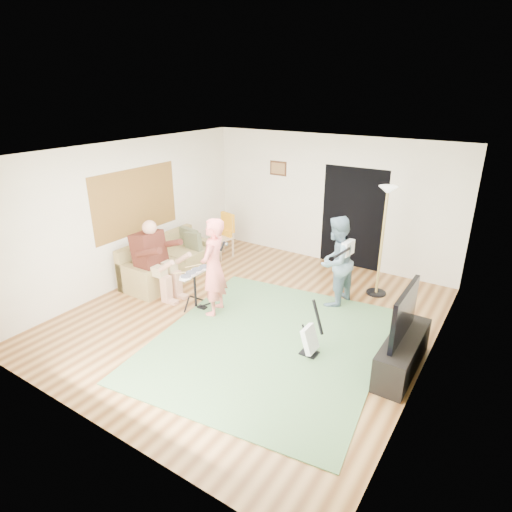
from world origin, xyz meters
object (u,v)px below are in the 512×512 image
at_px(singer, 213,267).
at_px(guitar_spare, 310,339).
at_px(dining_chair, 223,241).
at_px(torchiere_lamp, 384,222).
at_px(sofa, 167,265).
at_px(guitarist, 336,261).
at_px(television, 404,313).
at_px(tv_cabinet, 402,354).
at_px(drum_kit, 195,291).

distance_m(singer, guitar_spare, 2.01).
bearing_deg(dining_chair, torchiere_lamp, 15.40).
relative_size(guitar_spare, dining_chair, 0.92).
xyz_separation_m(guitar_spare, torchiere_lamp, (0.17, 2.43, 1.13)).
bearing_deg(sofa, guitarist, 13.55).
distance_m(singer, guitarist, 2.09).
bearing_deg(television, guitarist, 139.63).
bearing_deg(tv_cabinet, television, 180.00).
bearing_deg(drum_kit, television, 2.59).
relative_size(guitarist, guitar_spare, 1.78).
bearing_deg(singer, tv_cabinet, 78.05).
bearing_deg(singer, dining_chair, -160.32).
bearing_deg(dining_chair, sofa, -84.08).
bearing_deg(guitar_spare, drum_kit, 174.65).
bearing_deg(drum_kit, singer, 3.42).
distance_m(sofa, guitarist, 3.37).
distance_m(singer, torchiere_lamp, 3.07).
bearing_deg(torchiere_lamp, dining_chair, -179.43).
xyz_separation_m(singer, tv_cabinet, (3.09, 0.13, -0.58)).
height_order(sofa, dining_chair, dining_chair).
height_order(singer, tv_cabinet, singer).
bearing_deg(sofa, torchiere_lamp, 22.50).
height_order(dining_chair, television, television).
height_order(drum_kit, guitarist, guitarist).
height_order(drum_kit, dining_chair, dining_chair).
height_order(dining_chair, tv_cabinet, dining_chair).
bearing_deg(guitar_spare, tv_cabinet, 17.43).
height_order(torchiere_lamp, dining_chair, torchiere_lamp).
bearing_deg(guitar_spare, television, 18.14).
xyz_separation_m(singer, torchiere_lamp, (2.08, 2.19, 0.55)).
xyz_separation_m(guitar_spare, dining_chair, (-3.36, 2.39, 0.09)).
height_order(singer, dining_chair, singer).
height_order(guitar_spare, torchiere_lamp, torchiere_lamp).
relative_size(singer, dining_chair, 1.71).
relative_size(guitarist, television, 1.53).
xyz_separation_m(singer, television, (3.04, 0.13, 0.02)).
xyz_separation_m(sofa, guitarist, (3.24, 0.78, 0.53)).
height_order(singer, television, singer).
bearing_deg(sofa, television, -5.95).
bearing_deg(television, torchiere_lamp, 115.19).
xyz_separation_m(tv_cabinet, television, (-0.05, 0.00, 0.60)).
bearing_deg(dining_chair, guitarist, 0.86).
bearing_deg(tv_cabinet, guitar_spare, -162.57).
relative_size(singer, tv_cabinet, 1.19).
xyz_separation_m(singer, guitarist, (1.54, 1.41, -0.04)).
height_order(drum_kit, television, television).
xyz_separation_m(guitarist, tv_cabinet, (1.55, -1.27, -0.55)).
height_order(drum_kit, tv_cabinet, drum_kit).
height_order(tv_cabinet, television, television).
height_order(guitarist, dining_chair, guitarist).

